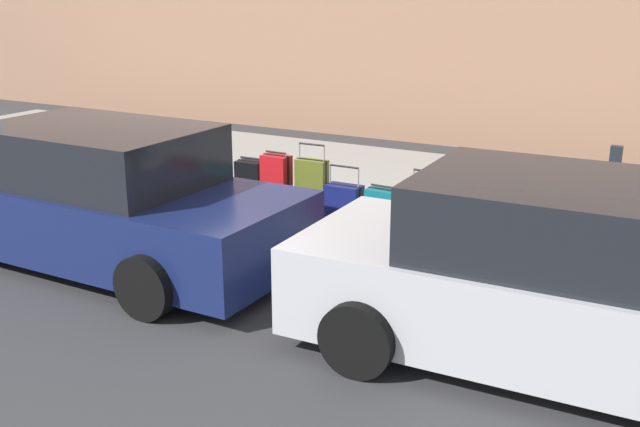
{
  "coord_description": "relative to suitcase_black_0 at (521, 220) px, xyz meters",
  "views": [
    {
      "loc": [
        -5.76,
        7.62,
        3.07
      ],
      "look_at": [
        -1.68,
        0.21,
        0.48
      ],
      "focal_mm": 42.45,
      "sensor_mm": 36.0,
      "label": 1
    }
  ],
  "objects": [
    {
      "name": "ground_plane",
      "position": [
        3.82,
        0.6,
        -0.51
      ],
      "size": [
        40.0,
        40.0,
        0.0
      ],
      "primitive_type": "plane",
      "color": "#333335"
    },
    {
      "name": "sidewalk_curb",
      "position": [
        3.82,
        -1.9,
        -0.44
      ],
      "size": [
        18.0,
        5.0,
        0.14
      ],
      "primitive_type": "cube",
      "color": "gray",
      "rests_on": "ground_plane"
    },
    {
      "name": "suitcase_black_0",
      "position": [
        0.0,
        0.0,
        0.0
      ],
      "size": [
        0.47,
        0.25,
        1.06
      ],
      "color": "black",
      "rests_on": "sidewalk_curb"
    },
    {
      "name": "suitcase_silver_1",
      "position": [
        0.52,
        0.09,
        -0.11
      ],
      "size": [
        0.44,
        0.24,
        0.81
      ],
      "color": "#9EA0A8",
      "rests_on": "sidewalk_curb"
    },
    {
      "name": "suitcase_maroon_2",
      "position": [
        1.06,
        0.12,
        -0.08
      ],
      "size": [
        0.5,
        0.25,
        0.84
      ],
      "color": "maroon",
      "rests_on": "sidewalk_curb"
    },
    {
      "name": "suitcase_teal_3",
      "position": [
        1.64,
        0.04,
        -0.11
      ],
      "size": [
        0.51,
        0.3,
        0.57
      ],
      "color": "#0F606B",
      "rests_on": "sidewalk_curb"
    },
    {
      "name": "suitcase_navy_4",
      "position": [
        2.2,
        0.09,
        -0.11
      ],
      "size": [
        0.46,
        0.25,
        0.77
      ],
      "color": "navy",
      "rests_on": "sidewalk_curb"
    },
    {
      "name": "suitcase_olive_5",
      "position": [
        2.72,
        -0.01,
        0.01
      ],
      "size": [
        0.42,
        0.2,
        0.98
      ],
      "color": "#59601E",
      "rests_on": "sidewalk_curb"
    },
    {
      "name": "suitcase_red_6",
      "position": [
        3.2,
        0.08,
        0.02
      ],
      "size": [
        0.38,
        0.24,
        0.84
      ],
      "color": "red",
      "rests_on": "sidewalk_curb"
    },
    {
      "name": "suitcase_black_7",
      "position": [
        3.65,
        0.0,
        -0.05
      ],
      "size": [
        0.38,
        0.27,
        0.7
      ],
      "color": "black",
      "rests_on": "sidewalk_curb"
    },
    {
      "name": "fire_hydrant",
      "position": [
        4.45,
        0.05,
        0.04
      ],
      "size": [
        0.39,
        0.21,
        0.78
      ],
      "color": "#99999E",
      "rests_on": "sidewalk_curb"
    },
    {
      "name": "bollard_post",
      "position": [
        4.97,
        0.2,
        0.02
      ],
      "size": [
        0.15,
        0.15,
        0.77
      ],
      "primitive_type": "cylinder",
      "color": "brown",
      "rests_on": "sidewalk_curb"
    },
    {
      "name": "parking_meter",
      "position": [
        -0.9,
        -0.2,
        0.46
      ],
      "size": [
        0.12,
        0.09,
        1.27
      ],
      "color": "slate",
      "rests_on": "sidewalk_curb"
    },
    {
      "name": "parked_car_silver_0",
      "position": [
        -0.85,
        2.27,
        0.24
      ],
      "size": [
        4.34,
        2.14,
        1.59
      ],
      "color": "#B2B5BA",
      "rests_on": "ground_plane"
    },
    {
      "name": "parked_car_navy_1",
      "position": [
        4.16,
        2.27,
        0.24
      ],
      "size": [
        4.76,
        2.11,
        1.58
      ],
      "color": "#141E4C",
      "rests_on": "ground_plane"
    }
  ]
}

